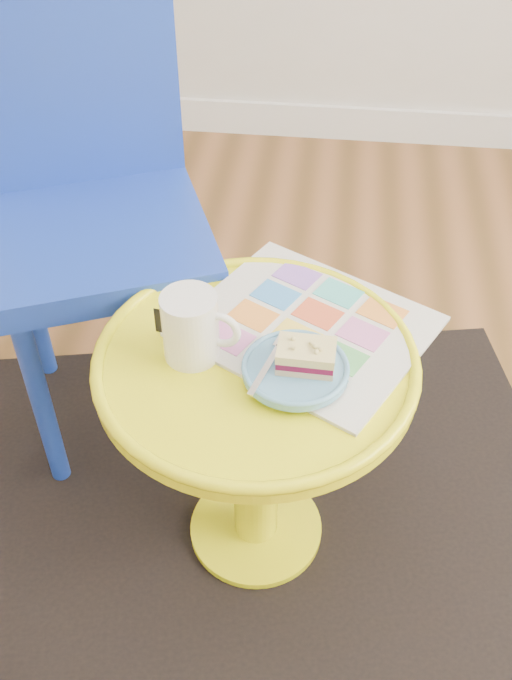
# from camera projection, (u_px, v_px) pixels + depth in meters

# --- Properties ---
(floor) EXTENTS (4.00, 4.00, 0.00)m
(floor) POSITION_uv_depth(u_px,v_px,m) (81.00, 672.00, 1.33)
(floor) COLOR brown
(floor) RESTS_ON ground
(rug) EXTENTS (1.50, 1.35, 0.01)m
(rug) POSITION_uv_depth(u_px,v_px,m) (256.00, 530.00, 1.53)
(rug) COLOR black
(rug) RESTS_ON ground
(side_table) EXTENTS (0.52, 0.52, 0.49)m
(side_table) POSITION_uv_depth(u_px,v_px,m) (256.00, 416.00, 1.29)
(side_table) COLOR yellow
(side_table) RESTS_ON ground
(chair) EXTENTS (0.54, 0.54, 0.94)m
(chair) POSITION_uv_depth(u_px,v_px,m) (89.00, 191.00, 1.47)
(chair) COLOR #1A39AC
(chair) RESTS_ON ground
(newspaper) EXTENTS (0.48, 0.45, 0.01)m
(newspaper) POSITION_uv_depth(u_px,v_px,m) (307.00, 326.00, 1.25)
(newspaper) COLOR silver
(newspaper) RESTS_ON side_table
(mug) EXTENTS (0.13, 0.09, 0.12)m
(mug) POSITION_uv_depth(u_px,v_px,m) (192.00, 325.00, 1.17)
(mug) COLOR white
(mug) RESTS_ON side_table
(plate) EXTENTS (0.16, 0.16, 0.02)m
(plate) POSITION_uv_depth(u_px,v_px,m) (295.00, 370.00, 1.16)
(plate) COLOR #5995BD
(plate) RESTS_ON newspaper
(cake_slice) EXTENTS (0.09, 0.06, 0.04)m
(cake_slice) POSITION_uv_depth(u_px,v_px,m) (306.00, 356.00, 1.14)
(cake_slice) COLOR #D3BC8C
(cake_slice) RESTS_ON plate
(fork) EXTENTS (0.06, 0.14, 0.00)m
(fork) POSITION_uv_depth(u_px,v_px,m) (270.00, 361.00, 1.16)
(fork) COLOR silver
(fork) RESTS_ON plate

